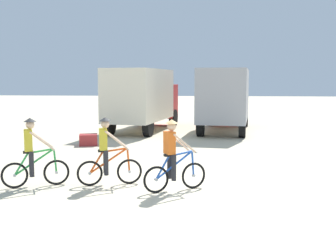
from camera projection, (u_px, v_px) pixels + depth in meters
ground_plane at (175, 182)px, 11.44m from camera, size 120.00×120.00×0.00m
box_truck_cream_rv at (143, 97)px, 22.74m from camera, size 3.47×7.05×3.35m
box_truck_grey_hauler at (225, 97)px, 22.43m from camera, size 3.15×6.98×3.35m
cyclist_orange_shirt at (33, 155)px, 10.84m from camera, size 1.59×0.84×1.82m
cyclist_cowboy_hat at (107, 154)px, 11.02m from camera, size 1.67×0.68×1.82m
cyclist_near_camera at (173, 158)px, 10.43m from camera, size 1.53×0.92×1.82m
supply_crate at (88, 140)px, 17.79m from camera, size 0.89×0.82×0.48m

